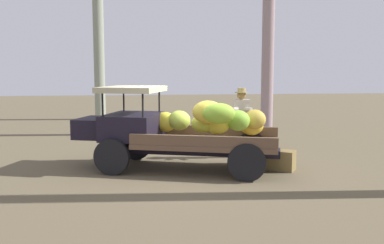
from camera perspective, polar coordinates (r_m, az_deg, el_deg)
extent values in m
plane|color=brown|center=(9.52, -1.26, -6.31)|extent=(60.00, 60.00, 0.00)
cube|color=black|center=(9.42, -0.60, -3.77)|extent=(3.93, 1.70, 0.16)
cylinder|color=black|center=(9.08, -10.65, -4.61)|extent=(0.77, 0.38, 0.76)
cylinder|color=black|center=(10.56, -7.47, -2.95)|extent=(0.77, 0.38, 0.76)
cylinder|color=black|center=(8.48, 7.33, -5.36)|extent=(0.77, 0.38, 0.76)
cylinder|color=black|center=(10.05, 7.90, -3.46)|extent=(0.77, 0.38, 0.76)
cube|color=brown|center=(9.31, 2.12, -2.77)|extent=(3.39, 2.59, 0.10)
cube|color=brown|center=(8.51, 1.30, -2.59)|extent=(2.87, 1.04, 0.22)
cube|color=brown|center=(10.07, 2.81, -1.13)|extent=(2.87, 1.04, 0.22)
cube|color=black|center=(9.67, -7.88, -0.53)|extent=(1.53, 1.79, 0.55)
cube|color=black|center=(10.00, -12.77, -0.71)|extent=(1.01, 1.23, 0.44)
cylinder|color=black|center=(9.17, -11.84, 2.44)|extent=(0.04, 0.04, 0.55)
cylinder|color=black|center=(10.37, -9.09, 2.99)|extent=(0.04, 0.04, 0.55)
cylinder|color=black|center=(8.86, -6.58, 2.40)|extent=(0.04, 0.04, 0.55)
cylinder|color=black|center=(10.10, -4.39, 2.96)|extent=(0.04, 0.04, 0.55)
cube|color=#B8AF8C|center=(9.60, -7.96, 4.36)|extent=(1.64, 1.83, 0.12)
ellipsoid|color=yellow|center=(9.38, 3.36, -0.13)|extent=(0.78, 0.78, 0.62)
ellipsoid|color=gold|center=(9.40, 1.57, -0.23)|extent=(0.57, 0.57, 0.51)
ellipsoid|color=gold|center=(9.04, 2.13, 1.35)|extent=(0.70, 0.67, 0.64)
ellipsoid|color=gold|center=(9.60, 8.36, 0.35)|extent=(0.67, 0.68, 0.55)
ellipsoid|color=yellow|center=(9.88, -3.62, 0.01)|extent=(0.68, 0.61, 0.49)
ellipsoid|color=#8DBE33|center=(8.81, 3.61, 1.14)|extent=(0.73, 0.60, 0.52)
ellipsoid|color=yellow|center=(9.80, 7.96, -0.50)|extent=(0.57, 0.48, 0.48)
ellipsoid|color=#82B936|center=(9.28, 6.16, 0.19)|extent=(0.71, 0.76, 0.60)
ellipsoid|color=#B0CB43|center=(9.75, -1.71, 0.22)|extent=(0.71, 0.77, 0.61)
cylinder|color=#3E4941|center=(10.82, 7.22, -2.59)|extent=(0.15, 0.15, 0.81)
cylinder|color=#3E4941|center=(10.80, 5.85, -2.59)|extent=(0.15, 0.15, 0.81)
cube|color=#B5ABA2|center=(10.72, 6.59, 1.26)|extent=(0.44, 0.31, 0.65)
cylinder|color=#B5ABA2|center=(10.62, 7.17, 1.73)|extent=(0.28, 0.40, 0.10)
cylinder|color=#B5ABA2|center=(10.60, 6.09, 1.74)|extent=(0.37, 0.34, 0.10)
sphere|color=olive|center=(10.68, 6.62, 3.58)|extent=(0.22, 0.22, 0.22)
cylinder|color=#96834E|center=(10.68, 6.62, 3.94)|extent=(0.34, 0.34, 0.02)
cylinder|color=#96834E|center=(10.68, 6.63, 4.26)|extent=(0.20, 0.20, 0.10)
cube|color=olive|center=(9.61, 11.77, -5.00)|extent=(0.70, 0.65, 0.44)
ellipsoid|color=gold|center=(11.47, 2.72, -3.21)|extent=(0.54, 0.62, 0.34)
cylinder|color=gray|center=(15.07, 10.18, 13.94)|extent=(0.42, 0.42, 8.12)
cylinder|color=gray|center=(19.81, -12.46, 15.03)|extent=(0.47, 0.47, 10.10)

